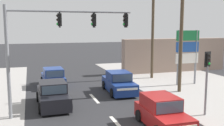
{
  "coord_description": "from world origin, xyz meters",
  "views": [
    {
      "loc": [
        -4.08,
        -8.98,
        4.9
      ],
      "look_at": [
        0.01,
        4.0,
        2.99
      ],
      "focal_mm": 42.0,
      "sensor_mm": 36.0,
      "label": 1
    }
  ],
  "objects_px": {
    "utility_pole_background_right": "(153,23)",
    "shopping_plaza_sign": "(187,50)",
    "sedan_kerbside_parked": "(53,95)",
    "hatchback_receding_far": "(53,78)",
    "sedan_crossing_left": "(119,83)",
    "pedestal_signal_right_kerb": "(207,72)",
    "traffic_signal_mast": "(54,37)",
    "utility_pole_midground_right": "(182,20)",
    "hatchback_oncoming_near": "(162,113)"
  },
  "relations": [
    {
      "from": "utility_pole_background_right",
      "to": "hatchback_receding_far",
      "type": "relative_size",
      "value": 2.67
    },
    {
      "from": "sedan_kerbside_parked",
      "to": "hatchback_receding_far",
      "type": "bearing_deg",
      "value": 84.89
    },
    {
      "from": "sedan_kerbside_parked",
      "to": "hatchback_receding_far",
      "type": "xyz_separation_m",
      "value": [
        0.5,
        5.6,
        -0.0
      ]
    },
    {
      "from": "hatchback_receding_far",
      "to": "utility_pole_background_right",
      "type": "bearing_deg",
      "value": 4.05
    },
    {
      "from": "pedestal_signal_right_kerb",
      "to": "sedan_crossing_left",
      "type": "relative_size",
      "value": 0.82
    },
    {
      "from": "utility_pole_background_right",
      "to": "sedan_kerbside_parked",
      "type": "relative_size",
      "value": 2.32
    },
    {
      "from": "utility_pole_background_right",
      "to": "hatchback_oncoming_near",
      "type": "height_order",
      "value": "utility_pole_background_right"
    },
    {
      "from": "hatchback_oncoming_near",
      "to": "sedan_kerbside_parked",
      "type": "xyz_separation_m",
      "value": [
        -4.8,
        5.08,
        0.0
      ]
    },
    {
      "from": "pedestal_signal_right_kerb",
      "to": "traffic_signal_mast",
      "type": "bearing_deg",
      "value": 161.36
    },
    {
      "from": "sedan_crossing_left",
      "to": "sedan_kerbside_parked",
      "type": "distance_m",
      "value": 5.4
    },
    {
      "from": "traffic_signal_mast",
      "to": "utility_pole_background_right",
      "type": "bearing_deg",
      "value": 38.87
    },
    {
      "from": "utility_pole_background_right",
      "to": "sedan_crossing_left",
      "type": "relative_size",
      "value": 2.29
    },
    {
      "from": "hatchback_oncoming_near",
      "to": "hatchback_receding_far",
      "type": "relative_size",
      "value": 1.0
    },
    {
      "from": "utility_pole_background_right",
      "to": "shopping_plaza_sign",
      "type": "height_order",
      "value": "utility_pole_background_right"
    },
    {
      "from": "utility_pole_midground_right",
      "to": "hatchback_receding_far",
      "type": "relative_size",
      "value": 2.78
    },
    {
      "from": "pedestal_signal_right_kerb",
      "to": "sedan_kerbside_parked",
      "type": "distance_m",
      "value": 9.15
    },
    {
      "from": "utility_pole_midground_right",
      "to": "utility_pole_background_right",
      "type": "distance_m",
      "value": 5.49
    },
    {
      "from": "utility_pole_background_right",
      "to": "sedan_kerbside_parked",
      "type": "distance_m",
      "value": 12.46
    },
    {
      "from": "shopping_plaza_sign",
      "to": "sedan_crossing_left",
      "type": "relative_size",
      "value": 1.06
    },
    {
      "from": "utility_pole_midground_right",
      "to": "sedan_crossing_left",
      "type": "relative_size",
      "value": 2.38
    },
    {
      "from": "traffic_signal_mast",
      "to": "pedestal_signal_right_kerb",
      "type": "xyz_separation_m",
      "value": [
        7.89,
        -2.66,
        -1.94
      ]
    },
    {
      "from": "utility_pole_background_right",
      "to": "traffic_signal_mast",
      "type": "xyz_separation_m",
      "value": [
        -9.79,
        -7.89,
        -0.83
      ]
    },
    {
      "from": "utility_pole_background_right",
      "to": "shopping_plaza_sign",
      "type": "bearing_deg",
      "value": -66.55
    },
    {
      "from": "shopping_plaza_sign",
      "to": "hatchback_oncoming_near",
      "type": "distance_m",
      "value": 10.46
    },
    {
      "from": "traffic_signal_mast",
      "to": "sedan_crossing_left",
      "type": "bearing_deg",
      "value": 36.34
    },
    {
      "from": "sedan_kerbside_parked",
      "to": "hatchback_receding_far",
      "type": "relative_size",
      "value": 1.15
    },
    {
      "from": "utility_pole_midground_right",
      "to": "hatchback_receding_far",
      "type": "bearing_deg",
      "value": 151.64
    },
    {
      "from": "sedan_kerbside_parked",
      "to": "sedan_crossing_left",
      "type": "bearing_deg",
      "value": 22.2
    },
    {
      "from": "hatchback_oncoming_near",
      "to": "sedan_kerbside_parked",
      "type": "bearing_deg",
      "value": 133.36
    },
    {
      "from": "pedestal_signal_right_kerb",
      "to": "utility_pole_background_right",
      "type": "bearing_deg",
      "value": 79.79
    },
    {
      "from": "utility_pole_midground_right",
      "to": "traffic_signal_mast",
      "type": "bearing_deg",
      "value": -165.58
    },
    {
      "from": "shopping_plaza_sign",
      "to": "sedan_kerbside_parked",
      "type": "bearing_deg",
      "value": -166.17
    },
    {
      "from": "sedan_kerbside_parked",
      "to": "utility_pole_background_right",
      "type": "bearing_deg",
      "value": 32.57
    },
    {
      "from": "utility_pole_background_right",
      "to": "traffic_signal_mast",
      "type": "distance_m",
      "value": 12.6
    },
    {
      "from": "utility_pole_midground_right",
      "to": "traffic_signal_mast",
      "type": "distance_m",
      "value": 9.76
    },
    {
      "from": "utility_pole_midground_right",
      "to": "utility_pole_background_right",
      "type": "xyz_separation_m",
      "value": [
        0.39,
        5.47,
        -0.19
      ]
    },
    {
      "from": "hatchback_receding_far",
      "to": "sedan_kerbside_parked",
      "type": "bearing_deg",
      "value": -95.11
    },
    {
      "from": "traffic_signal_mast",
      "to": "hatchback_receding_far",
      "type": "distance_m",
      "value": 8.11
    },
    {
      "from": "traffic_signal_mast",
      "to": "hatchback_oncoming_near",
      "type": "xyz_separation_m",
      "value": [
        4.78,
        -3.45,
        -3.65
      ]
    },
    {
      "from": "hatchback_oncoming_near",
      "to": "pedestal_signal_right_kerb",
      "type": "bearing_deg",
      "value": 14.28
    },
    {
      "from": "hatchback_oncoming_near",
      "to": "utility_pole_midground_right",
      "type": "bearing_deg",
      "value": 51.79
    },
    {
      "from": "sedan_crossing_left",
      "to": "sedan_kerbside_parked",
      "type": "relative_size",
      "value": 1.01
    },
    {
      "from": "shopping_plaza_sign",
      "to": "hatchback_receding_far",
      "type": "bearing_deg",
      "value": 165.38
    },
    {
      "from": "traffic_signal_mast",
      "to": "pedestal_signal_right_kerb",
      "type": "relative_size",
      "value": 1.94
    },
    {
      "from": "utility_pole_midground_right",
      "to": "shopping_plaza_sign",
      "type": "bearing_deg",
      "value": 46.47
    },
    {
      "from": "utility_pole_midground_right",
      "to": "pedestal_signal_right_kerb",
      "type": "xyz_separation_m",
      "value": [
        -1.52,
        -5.08,
        -2.96
      ]
    },
    {
      "from": "utility_pole_midground_right",
      "to": "hatchback_receding_far",
      "type": "height_order",
      "value": "utility_pole_midground_right"
    },
    {
      "from": "shopping_plaza_sign",
      "to": "sedan_kerbside_parked",
      "type": "distance_m",
      "value": 11.87
    },
    {
      "from": "utility_pole_background_right",
      "to": "sedan_crossing_left",
      "type": "distance_m",
      "value": 7.8
    },
    {
      "from": "sedan_kerbside_parked",
      "to": "hatchback_oncoming_near",
      "type": "bearing_deg",
      "value": -46.64
    }
  ]
}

